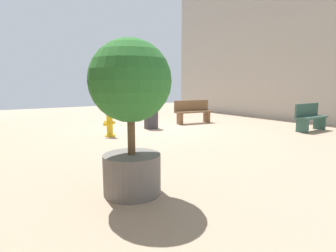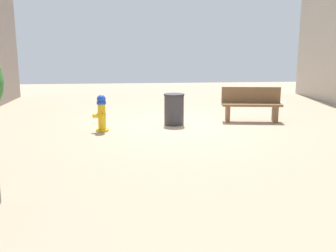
# 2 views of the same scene
# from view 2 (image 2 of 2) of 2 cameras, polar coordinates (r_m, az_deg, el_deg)

# --- Properties ---
(ground_plane) EXTENTS (23.40, 23.40, 0.00)m
(ground_plane) POSITION_cam_2_polar(r_m,az_deg,el_deg) (10.40, 2.21, 0.27)
(ground_plane) COLOR tan
(fire_hydrant) EXTENTS (0.39, 0.41, 0.91)m
(fire_hydrant) POSITION_cam_2_polar(r_m,az_deg,el_deg) (9.60, -9.83, 1.91)
(fire_hydrant) COLOR gold
(fire_hydrant) RESTS_ON ground_plane
(bench_near) EXTENTS (1.68, 0.68, 0.95)m
(bench_near) POSITION_cam_2_polar(r_m,az_deg,el_deg) (10.97, 12.24, 3.24)
(bench_near) COLOR brown
(bench_near) RESTS_ON ground_plane
(trash_bin) EXTENTS (0.55, 0.55, 0.83)m
(trash_bin) POSITION_cam_2_polar(r_m,az_deg,el_deg) (10.26, 0.90, 2.50)
(trash_bin) COLOR #38383D
(trash_bin) RESTS_ON ground_plane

